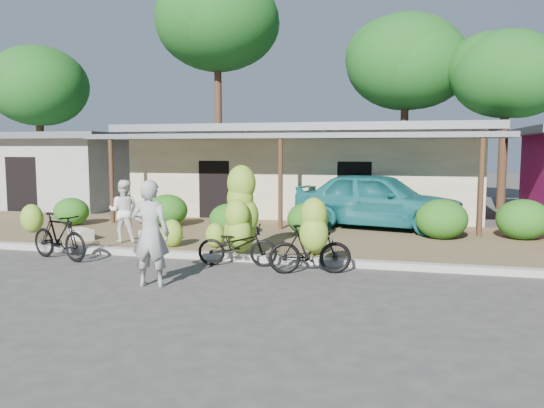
{
  "coord_description": "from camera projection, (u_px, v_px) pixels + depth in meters",
  "views": [
    {
      "loc": [
        3.58,
        -9.2,
        2.51
      ],
      "look_at": [
        0.52,
        2.98,
        1.2
      ],
      "focal_mm": 35.0,
      "sensor_mm": 36.0,
      "label": 1
    }
  ],
  "objects": [
    {
      "name": "hedge_3",
      "position": [
        308.0,
        219.0,
        14.73
      ],
      "size": [
        1.16,
        1.05,
        0.91
      ],
      "primitive_type": "ellipsoid",
      "color": "#1B5F15",
      "rests_on": "sidewalk"
    },
    {
      "name": "tree_far_center",
      "position": [
        214.0,
        20.0,
        26.01
      ],
      "size": [
        6.11,
        6.07,
        11.15
      ],
      "color": "#4F331F",
      "rests_on": "ground"
    },
    {
      "name": "hedge_1",
      "position": [
        167.0,
        210.0,
        16.38
      ],
      "size": [
        1.27,
        1.14,
        0.99
      ],
      "primitive_type": "ellipsoid",
      "color": "#1B5F15",
      "rests_on": "sidewalk"
    },
    {
      "name": "loose_banana_a",
      "position": [
        172.0,
        233.0,
        12.95
      ],
      "size": [
        0.54,
        0.46,
        0.68
      ],
      "primitive_type": "ellipsoid",
      "color": "#85C431",
      "rests_on": "sidewalk"
    },
    {
      "name": "sack_near",
      "position": [
        157.0,
        236.0,
        13.74
      ],
      "size": [
        0.88,
        0.47,
        0.3
      ],
      "primitive_type": "cube",
      "rotation": [
        0.0,
        0.0,
        0.09
      ],
      "color": "white",
      "rests_on": "sidewalk"
    },
    {
      "name": "hedge_4",
      "position": [
        442.0,
        219.0,
        14.08
      ],
      "size": [
        1.36,
        1.23,
        1.06
      ],
      "primitive_type": "ellipsoid",
      "color": "#1B5F15",
      "rests_on": "sidewalk"
    },
    {
      "name": "curb",
      "position": [
        239.0,
        257.0,
        11.92
      ],
      "size": [
        60.0,
        0.25,
        0.15
      ],
      "primitive_type": "cube",
      "color": "#A8A399",
      "rests_on": "ground"
    },
    {
      "name": "teal_van",
      "position": [
        378.0,
        200.0,
        15.97
      ],
      "size": [
        5.35,
        3.13,
        1.71
      ],
      "primitive_type": "imported",
      "rotation": [
        0.0,
        0.0,
        1.34
      ],
      "color": "#18696E",
      "rests_on": "sidewalk"
    },
    {
      "name": "tree_near_right",
      "position": [
        501.0,
        72.0,
        21.74
      ],
      "size": [
        4.6,
        4.43,
        7.35
      ],
      "color": "#4F331F",
      "rests_on": "ground"
    },
    {
      "name": "tree_center_right",
      "position": [
        402.0,
        61.0,
        24.54
      ],
      "size": [
        5.57,
        5.48,
        8.67
      ],
      "color": "#4F331F",
      "rests_on": "ground"
    },
    {
      "name": "loose_banana_c",
      "position": [
        314.0,
        241.0,
        11.99
      ],
      "size": [
        0.49,
        0.42,
        0.62
      ],
      "primitive_type": "ellipsoid",
      "color": "#85C431",
      "rests_on": "sidewalk"
    },
    {
      "name": "tree_back_left",
      "position": [
        36.0,
        84.0,
        25.38
      ],
      "size": [
        4.86,
        4.71,
        7.39
      ],
      "color": "#4F331F",
      "rests_on": "ground"
    },
    {
      "name": "hedge_2",
      "position": [
        230.0,
        220.0,
        14.59
      ],
      "size": [
        1.15,
        1.03,
        0.9
      ],
      "primitive_type": "ellipsoid",
      "color": "#1B5F15",
      "rests_on": "sidewalk"
    },
    {
      "name": "loose_banana_b",
      "position": [
        215.0,
        235.0,
        12.87
      ],
      "size": [
        0.48,
        0.41,
        0.6
      ],
      "primitive_type": "ellipsoid",
      "color": "#85C431",
      "rests_on": "sidewalk"
    },
    {
      "name": "hedge_0",
      "position": [
        71.0,
        212.0,
        16.58
      ],
      "size": [
        1.11,
        1.0,
        0.87
      ],
      "primitive_type": "ellipsoid",
      "color": "#1B5F15",
      "rests_on": "sidewalk"
    },
    {
      "name": "sidewalk",
      "position": [
        271.0,
        237.0,
        14.82
      ],
      "size": [
        60.0,
        6.0,
        0.12
      ],
      "primitive_type": "cube",
      "color": "olive",
      "rests_on": "ground"
    },
    {
      "name": "vendor",
      "position": [
        150.0,
        233.0,
        9.63
      ],
      "size": [
        0.75,
        0.53,
        1.96
      ],
      "primitive_type": "imported",
      "rotation": [
        0.0,
        0.0,
        3.23
      ],
      "color": "#979797",
      "rests_on": "ground"
    },
    {
      "name": "bike_left",
      "position": [
        56.0,
        234.0,
        11.91
      ],
      "size": [
        1.85,
        1.34,
        1.33
      ],
      "rotation": [
        0.0,
        0.0,
        1.27
      ],
      "color": "black",
      "rests_on": "ground"
    },
    {
      "name": "shop_grey",
      "position": [
        61.0,
        169.0,
        23.1
      ],
      "size": [
        7.0,
        6.0,
        3.15
      ],
      "color": "#ADADA8",
      "rests_on": "ground"
    },
    {
      "name": "ground",
      "position": [
        207.0,
        282.0,
        10.0
      ],
      "size": [
        100.0,
        100.0,
        0.0
      ],
      "primitive_type": "plane",
      "color": "#3C3A38",
      "rests_on": "ground"
    },
    {
      "name": "bike_right",
      "position": [
        311.0,
        243.0,
        10.44
      ],
      "size": [
        1.74,
        1.32,
        1.6
      ],
      "rotation": [
        0.0,
        0.0,
        1.85
      ],
      "color": "black",
      "rests_on": "ground"
    },
    {
      "name": "bystander",
      "position": [
        124.0,
        211.0,
        13.57
      ],
      "size": [
        0.88,
        0.74,
        1.6
      ],
      "primitive_type": "imported",
      "rotation": [
        0.0,
        0.0,
        3.33
      ],
      "color": "white",
      "rests_on": "sidewalk"
    },
    {
      "name": "bike_center",
      "position": [
        239.0,
        225.0,
        11.61
      ],
      "size": [
        1.78,
        1.25,
        2.15
      ],
      "rotation": [
        0.0,
        0.0,
        1.7
      ],
      "color": "black",
      "rests_on": "ground"
    },
    {
      "name": "hedge_5",
      "position": [
        523.0,
        219.0,
        13.99
      ],
      "size": [
        1.37,
        1.23,
        1.07
      ],
      "primitive_type": "ellipsoid",
      "color": "#1B5F15",
      "rests_on": "sidewalk"
    },
    {
      "name": "sack_far",
      "position": [
        81.0,
        234.0,
        14.01
      ],
      "size": [
        0.84,
        0.72,
        0.28
      ],
      "primitive_type": "cube",
      "rotation": [
        0.0,
        0.0,
        -0.56
      ],
      "color": "white",
      "rests_on": "sidewalk"
    },
    {
      "name": "shop_main",
      "position": [
        309.0,
        169.0,
        20.37
      ],
      "size": [
        13.0,
        8.5,
        3.35
      ],
      "color": "beige",
      "rests_on": "ground"
    }
  ]
}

